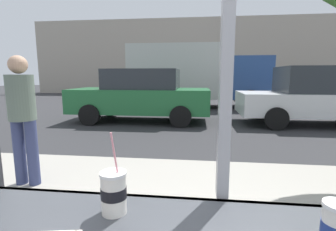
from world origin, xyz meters
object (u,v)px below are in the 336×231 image
Objects in this scene: box_truck at (195,74)px; pedestrian at (22,113)px; soda_cup_left at (114,192)px; parked_car_green at (141,95)px; parked_car_white at (318,96)px.

pedestrian is at bearing -102.27° from box_truck.
soda_cup_left is 2.69m from pedestrian.
pedestrian is at bearing -93.56° from parked_car_green.
parked_car_white is at bearing 41.83° from pedestrian.
box_truck is at bearing 77.73° from pedestrian.
parked_car_white is 2.81× the size of pedestrian.
parked_car_white reaches higher than soda_cup_left.
box_truck is (-3.77, 4.11, 0.70)m from parked_car_white.
parked_car_green is 0.69× the size of box_truck.
box_truck is at bearing 89.12° from soda_cup_left.
pedestrian reaches higher than parked_car_green.
parked_car_green is at bearing -112.45° from box_truck.
parked_car_white reaches higher than parked_car_green.
parked_car_white is at bearing -47.50° from box_truck.
parked_car_green is at bearing 86.44° from pedestrian.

